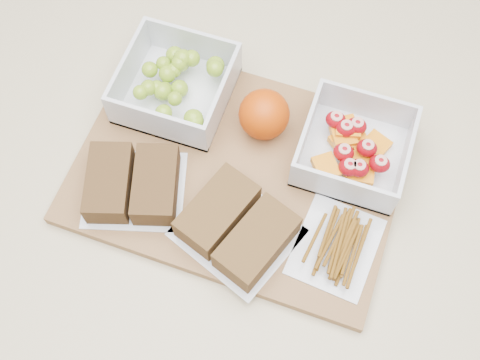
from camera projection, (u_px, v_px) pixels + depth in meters
The scene contains 9 objects.
ground at pixel (238, 330), 1.61m from camera, with size 4.00×4.00×0.00m, color gray.
counter at pixel (238, 285), 1.20m from camera, with size 1.20×0.90×0.90m, color beige.
cutting_board at pixel (238, 172), 0.80m from camera, with size 0.42×0.30×0.02m, color brown.
grape_container at pixel (177, 85), 0.82m from camera, with size 0.14×0.14×0.06m.
fruit_container at pixel (353, 149), 0.78m from camera, with size 0.14×0.14×0.06m.
orange at pixel (264, 114), 0.79m from camera, with size 0.07×0.07×0.07m, color #C44004.
sandwich_bag_left at pixel (133, 184), 0.76m from camera, with size 0.16×0.15×0.04m.
sandwich_bag_center at pixel (237, 227), 0.74m from camera, with size 0.17×0.16×0.04m.
pretzel_bag at pixel (337, 244), 0.74m from camera, with size 0.11×0.13×0.03m.
Camera 1 is at (0.11, -0.30, 1.63)m, focal length 45.00 mm.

